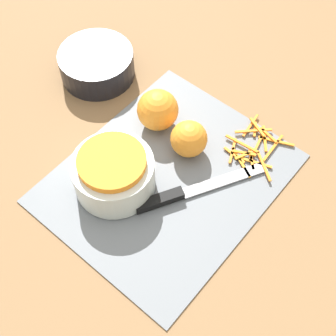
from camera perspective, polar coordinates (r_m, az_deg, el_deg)
ground_plane at (r=0.88m, az=0.00°, el=-1.29°), size 4.00×4.00×0.00m
cutting_board at (r=0.88m, az=0.00°, el=-1.18°), size 0.43×0.36×0.01m
bowl_speckled at (r=0.84m, az=-6.66°, el=-0.56°), size 0.15×0.15×0.08m
bowl_dark at (r=1.04m, az=-8.67°, el=12.39°), size 0.16×0.16×0.06m
knife at (r=0.85m, az=1.21°, el=-3.23°), size 0.24×0.14×0.02m
orange_left at (r=0.92m, az=-1.27°, el=7.09°), size 0.08×0.08×0.08m
orange_right at (r=0.88m, az=2.56°, el=3.57°), size 0.07×0.07×0.07m
peel_pile at (r=0.92m, az=10.45°, el=2.63°), size 0.14×0.13×0.01m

